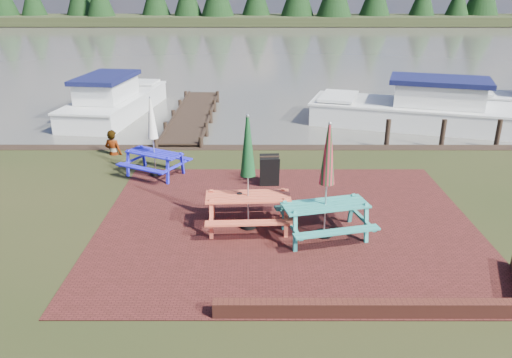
{
  "coord_description": "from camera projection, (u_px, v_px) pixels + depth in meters",
  "views": [
    {
      "loc": [
        -0.74,
        -9.86,
        5.43
      ],
      "look_at": [
        -0.75,
        1.42,
        1.0
      ],
      "focal_mm": 35.0,
      "sensor_mm": 36.0,
      "label": 1
    }
  ],
  "objects": [
    {
      "name": "boat_jetty",
      "position": [
        115.0,
        102.0,
        22.56
      ],
      "size": [
        3.42,
        7.6,
        2.13
      ],
      "rotation": [
        0.0,
        0.0,
        -0.13
      ],
      "color": "silver",
      "rests_on": "ground"
    },
    {
      "name": "water",
      "position": [
        265.0,
        47.0,
        45.6
      ],
      "size": [
        120.0,
        60.0,
        0.02
      ],
      "primitive_type": "cube",
      "color": "#434139",
      "rests_on": "ground"
    },
    {
      "name": "picnic_table_blue",
      "position": [
        154.0,
        149.0,
        14.86
      ],
      "size": [
        2.23,
        2.15,
        2.38
      ],
      "rotation": [
        0.0,
        0.0,
        -0.49
      ],
      "color": "#1E1BD0",
      "rests_on": "ground"
    },
    {
      "name": "paving",
      "position": [
        287.0,
        223.0,
        12.09
      ],
      "size": [
        9.0,
        7.5,
        0.02
      ],
      "primitive_type": "cube",
      "color": "#3C1613",
      "rests_on": "ground"
    },
    {
      "name": "picnic_table_teal",
      "position": [
        326.0,
        199.0,
        11.15
      ],
      "size": [
        2.28,
        2.13,
        2.68
      ],
      "rotation": [
        0.0,
        0.0,
        0.24
      ],
      "color": "teal",
      "rests_on": "ground"
    },
    {
      "name": "brick_wall",
      "position": [
        418.0,
        302.0,
        8.86
      ],
      "size": [
        6.21,
        1.79,
        0.3
      ],
      "color": "#4C1E16",
      "rests_on": "ground"
    },
    {
      "name": "boat_near",
      "position": [
        416.0,
        110.0,
        20.89
      ],
      "size": [
        8.8,
        5.22,
        2.25
      ],
      "rotation": [
        0.0,
        0.0,
        1.27
      ],
      "color": "silver",
      "rests_on": "ground"
    },
    {
      "name": "jetty",
      "position": [
        193.0,
        115.0,
        21.62
      ],
      "size": [
        1.76,
        9.08,
        1.0
      ],
      "color": "black",
      "rests_on": "ground"
    },
    {
      "name": "far_treeline",
      "position": [
        262.0,
        0.0,
        71.39
      ],
      "size": [
        120.0,
        10.0,
        8.1
      ],
      "color": "black",
      "rests_on": "ground"
    },
    {
      "name": "person",
      "position": [
        111.0,
        130.0,
        16.69
      ],
      "size": [
        0.71,
        0.58,
        1.69
      ],
      "primitive_type": "imported",
      "rotation": [
        0.0,
        0.0,
        2.83
      ],
      "color": "gray",
      "rests_on": "ground"
    },
    {
      "name": "ground",
      "position": [
        289.0,
        244.0,
        11.16
      ],
      "size": [
        120.0,
        120.0,
        0.0
      ],
      "primitive_type": "plane",
      "color": "black",
      "rests_on": "ground"
    },
    {
      "name": "chalkboard",
      "position": [
        270.0,
        171.0,
        14.19
      ],
      "size": [
        0.57,
        0.56,
        0.9
      ],
      "rotation": [
        0.0,
        0.0,
        0.07
      ],
      "color": "black",
      "rests_on": "ground"
    },
    {
      "name": "picnic_table_red",
      "position": [
        248.0,
        191.0,
        11.55
      ],
      "size": [
        2.05,
        1.85,
        2.73
      ],
      "rotation": [
        0.0,
        0.0,
        0.05
      ],
      "color": "#DD5538",
      "rests_on": "ground"
    }
  ]
}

